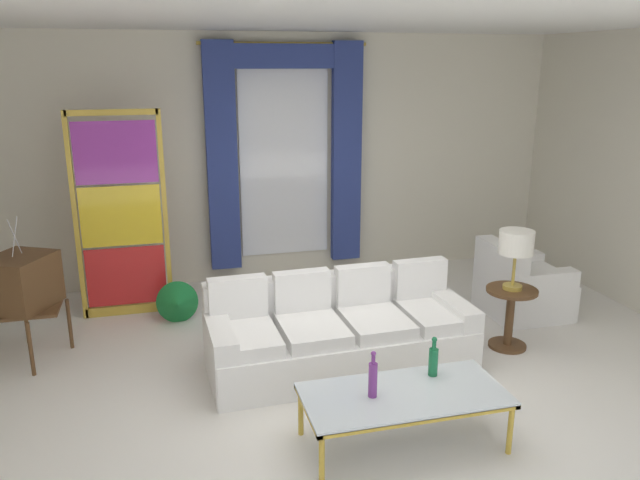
{
  "coord_description": "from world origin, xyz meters",
  "views": [
    {
      "loc": [
        -1.4,
        -4.51,
        2.65
      ],
      "look_at": [
        0.02,
        0.9,
        1.05
      ],
      "focal_mm": 34.94,
      "sensor_mm": 36.0,
      "label": 1
    }
  ],
  "objects_px": {
    "stained_glass_divider": "(121,220)",
    "peacock_figurine": "(178,304)",
    "round_side_table": "(510,313)",
    "armchair_white": "(519,289)",
    "bottle_crystal_tall": "(433,360)",
    "table_lamp_brass": "(516,245)",
    "vintage_tv": "(21,284)",
    "couch_white_long": "(338,333)",
    "coffee_table": "(404,397)",
    "bottle_blue_decanter": "(373,378)"
  },
  "relations": [
    {
      "from": "couch_white_long",
      "to": "bottle_crystal_tall",
      "type": "height_order",
      "value": "couch_white_long"
    },
    {
      "from": "bottle_crystal_tall",
      "to": "peacock_figurine",
      "type": "height_order",
      "value": "bottle_crystal_tall"
    },
    {
      "from": "coffee_table",
      "to": "peacock_figurine",
      "type": "height_order",
      "value": "peacock_figurine"
    },
    {
      "from": "armchair_white",
      "to": "bottle_blue_decanter",
      "type": "bearing_deg",
      "value": -140.76
    },
    {
      "from": "bottle_crystal_tall",
      "to": "table_lamp_brass",
      "type": "relative_size",
      "value": 0.54
    },
    {
      "from": "table_lamp_brass",
      "to": "stained_glass_divider",
      "type": "bearing_deg",
      "value": 153.28
    },
    {
      "from": "armchair_white",
      "to": "coffee_table",
      "type": "bearing_deg",
      "value": -137.7
    },
    {
      "from": "couch_white_long",
      "to": "peacock_figurine",
      "type": "distance_m",
      "value": 1.88
    },
    {
      "from": "bottle_crystal_tall",
      "to": "round_side_table",
      "type": "xyz_separation_m",
      "value": [
        1.28,
        1.04,
        -0.18
      ]
    },
    {
      "from": "armchair_white",
      "to": "bottle_crystal_tall",
      "type": "bearing_deg",
      "value": -136.21
    },
    {
      "from": "vintage_tv",
      "to": "couch_white_long",
      "type": "bearing_deg",
      "value": -16.87
    },
    {
      "from": "vintage_tv",
      "to": "armchair_white",
      "type": "distance_m",
      "value": 5.0
    },
    {
      "from": "couch_white_long",
      "to": "stained_glass_divider",
      "type": "distance_m",
      "value": 2.65
    },
    {
      "from": "bottle_blue_decanter",
      "to": "table_lamp_brass",
      "type": "height_order",
      "value": "table_lamp_brass"
    },
    {
      "from": "armchair_white",
      "to": "couch_white_long",
      "type": "bearing_deg",
      "value": -164.14
    },
    {
      "from": "couch_white_long",
      "to": "round_side_table",
      "type": "distance_m",
      "value": 1.69
    },
    {
      "from": "round_side_table",
      "to": "table_lamp_brass",
      "type": "xyz_separation_m",
      "value": [
        0.0,
        0.0,
        0.67
      ]
    },
    {
      "from": "bottle_crystal_tall",
      "to": "table_lamp_brass",
      "type": "distance_m",
      "value": 1.72
    },
    {
      "from": "couch_white_long",
      "to": "vintage_tv",
      "type": "bearing_deg",
      "value": 163.13
    },
    {
      "from": "bottle_crystal_tall",
      "to": "round_side_table",
      "type": "distance_m",
      "value": 1.66
    },
    {
      "from": "table_lamp_brass",
      "to": "peacock_figurine",
      "type": "bearing_deg",
      "value": 155.76
    },
    {
      "from": "round_side_table",
      "to": "armchair_white",
      "type": "bearing_deg",
      "value": 52.33
    },
    {
      "from": "armchair_white",
      "to": "stained_glass_divider",
      "type": "relative_size",
      "value": 0.38
    },
    {
      "from": "couch_white_long",
      "to": "armchair_white",
      "type": "xyz_separation_m",
      "value": [
        2.24,
        0.64,
        -0.02
      ]
    },
    {
      "from": "coffee_table",
      "to": "round_side_table",
      "type": "xyz_separation_m",
      "value": [
        1.58,
        1.23,
        -0.02
      ]
    },
    {
      "from": "coffee_table",
      "to": "stained_glass_divider",
      "type": "relative_size",
      "value": 0.65
    },
    {
      "from": "bottle_crystal_tall",
      "to": "round_side_table",
      "type": "relative_size",
      "value": 0.52
    },
    {
      "from": "coffee_table",
      "to": "peacock_figurine",
      "type": "bearing_deg",
      "value": 119.42
    },
    {
      "from": "vintage_tv",
      "to": "table_lamp_brass",
      "type": "distance_m",
      "value": 4.52
    },
    {
      "from": "bottle_blue_decanter",
      "to": "vintage_tv",
      "type": "height_order",
      "value": "vintage_tv"
    },
    {
      "from": "coffee_table",
      "to": "vintage_tv",
      "type": "relative_size",
      "value": 1.07
    },
    {
      "from": "bottle_blue_decanter",
      "to": "armchair_white",
      "type": "xyz_separation_m",
      "value": [
        2.37,
        1.94,
        -0.26
      ]
    },
    {
      "from": "bottle_blue_decanter",
      "to": "bottle_crystal_tall",
      "type": "distance_m",
      "value": 0.56
    },
    {
      "from": "bottle_crystal_tall",
      "to": "armchair_white",
      "type": "relative_size",
      "value": 0.37
    },
    {
      "from": "stained_glass_divider",
      "to": "peacock_figurine",
      "type": "relative_size",
      "value": 3.67
    },
    {
      "from": "round_side_table",
      "to": "coffee_table",
      "type": "bearing_deg",
      "value": -142.22
    },
    {
      "from": "bottle_blue_decanter",
      "to": "peacock_figurine",
      "type": "xyz_separation_m",
      "value": [
        -1.24,
        2.59,
        -0.33
      ]
    },
    {
      "from": "couch_white_long",
      "to": "coffee_table",
      "type": "bearing_deg",
      "value": -85.64
    },
    {
      "from": "table_lamp_brass",
      "to": "coffee_table",
      "type": "bearing_deg",
      "value": -142.22
    },
    {
      "from": "couch_white_long",
      "to": "round_side_table",
      "type": "height_order",
      "value": "couch_white_long"
    },
    {
      "from": "couch_white_long",
      "to": "table_lamp_brass",
      "type": "relative_size",
      "value": 4.15
    },
    {
      "from": "peacock_figurine",
      "to": "table_lamp_brass",
      "type": "bearing_deg",
      "value": -24.24
    },
    {
      "from": "couch_white_long",
      "to": "table_lamp_brass",
      "type": "xyz_separation_m",
      "value": [
        1.68,
        -0.08,
        0.72
      ]
    },
    {
      "from": "bottle_blue_decanter",
      "to": "armchair_white",
      "type": "relative_size",
      "value": 0.42
    },
    {
      "from": "bottle_crystal_tall",
      "to": "coffee_table",
      "type": "bearing_deg",
      "value": -148.37
    },
    {
      "from": "coffee_table",
      "to": "stained_glass_divider",
      "type": "height_order",
      "value": "stained_glass_divider"
    },
    {
      "from": "coffee_table",
      "to": "vintage_tv",
      "type": "height_order",
      "value": "vintage_tv"
    },
    {
      "from": "couch_white_long",
      "to": "armchair_white",
      "type": "relative_size",
      "value": 2.87
    },
    {
      "from": "stained_glass_divider",
      "to": "vintage_tv",
      "type": "bearing_deg",
      "value": -134.17
    },
    {
      "from": "bottle_blue_decanter",
      "to": "vintage_tv",
      "type": "xyz_separation_m",
      "value": [
        -2.6,
        2.13,
        0.18
      ]
    }
  ]
}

